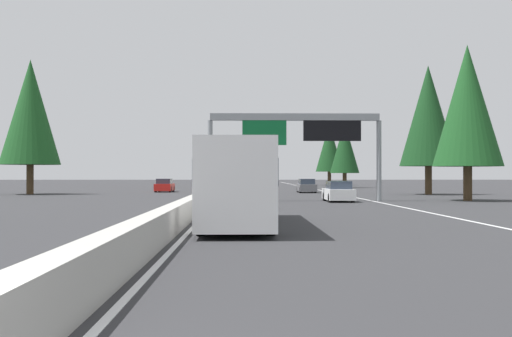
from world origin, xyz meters
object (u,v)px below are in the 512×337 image
conifer_right_far (345,147)px  conifer_right_distant (329,147)px  sedan_mid_center (307,186)px  oncoming_near (165,186)px  conifer_right_near (467,106)px  sign_gantry_overhead (297,131)px  box_truck_mid_left (241,176)px  bus_mid_right (237,180)px  sedan_near_center (338,192)px  conifer_left_near (30,112)px  conifer_right_mid (428,116)px  sedan_distant_b (237,189)px

conifer_right_far → conifer_right_distant: (19.75, -0.51, 0.85)m
sedan_mid_center → oncoming_near: size_ratio=1.00×
conifer_right_near → sign_gantry_overhead: bearing=92.1°
box_truck_mid_left → conifer_right_near: bearing=-163.1°
bus_mid_right → conifer_right_near: conifer_right_near is taller
sedan_near_center → oncoming_near: bearing=32.1°
sign_gantry_overhead → conifer_right_distant: conifer_right_distant is taller
box_truck_mid_left → conifer_left_near: (-40.28, 20.47, 6.41)m
box_truck_mid_left → conifer_right_far: bearing=-125.5°
sign_gantry_overhead → bus_mid_right: (-21.35, 4.18, -3.35)m
conifer_right_mid → conifer_right_far: 31.08m
sedan_distant_b → conifer_right_far: 41.21m
conifer_right_near → conifer_right_distant: bearing=1.1°
box_truck_mid_left → conifer_right_mid: (-41.72, -18.24, 5.99)m
sedan_mid_center → oncoming_near: bearing=79.6°
sedan_near_center → sedan_mid_center: same height
box_truck_mid_left → conifer_right_near: size_ratio=0.74×
box_truck_mid_left → oncoming_near: 33.59m
bus_mid_right → conifer_right_distant: bearing=-10.2°
bus_mid_right → conifer_right_near: size_ratio=0.99×
oncoming_near → conifer_right_distant: size_ratio=0.40×
conifer_right_far → sign_gantry_overhead: bearing=166.5°
bus_mid_right → conifer_right_near: 28.06m
bus_mid_right → sedan_near_center: size_ratio=2.61×
sedan_mid_center → conifer_right_near: (-20.48, -9.84, 6.34)m
sign_gantry_overhead → conifer_right_distant: size_ratio=1.14×
conifer_left_near → sedan_near_center: bearing=-121.5°
conifer_right_mid → bus_mid_right: bearing=153.2°
sign_gantry_overhead → box_truck_mid_left: sign_gantry_overhead is taller
conifer_right_near → conifer_left_near: bearing=67.4°
sign_gantry_overhead → sedan_mid_center: 21.57m
bus_mid_right → conifer_right_distant: 88.09m
conifer_right_near → conifer_left_near: size_ratio=0.88×
sedan_near_center → conifer_left_near: size_ratio=0.33×
conifer_right_near → sedan_distant_b: bearing=67.4°
sedan_distant_b → conifer_right_mid: 20.88m
sedan_near_center → conifer_left_near: bearing=58.5°
bus_mid_right → oncoming_near: bus_mid_right is taller
sedan_distant_b → conifer_right_mid: conifer_right_mid is taller
sedan_mid_center → conifer_right_mid: size_ratio=0.35×
sedan_near_center → conifer_right_near: conifer_right_near is taller
conifer_right_distant → box_truck_mid_left: bearing=119.6°
conifer_right_near → oncoming_near: bearing=47.3°
conifer_right_near → conifer_right_mid: size_ratio=0.92×
sedan_distant_b → sedan_mid_center: 15.21m
sedan_distant_b → box_truck_mid_left: size_ratio=0.52×
oncoming_near → conifer_right_far: 32.42m
bus_mid_right → conifer_right_mid: conifer_right_mid is taller
oncoming_near → conifer_right_far: (21.69, -23.53, 5.20)m
bus_mid_right → conifer_left_near: size_ratio=0.87×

